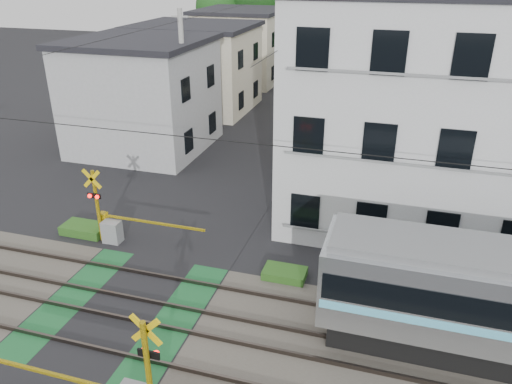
% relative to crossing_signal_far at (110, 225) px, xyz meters
% --- Properties ---
extents(ground, '(120.00, 120.00, 0.00)m').
position_rel_crossing_signal_far_xyz_m(ground, '(2.59, -3.65, -0.71)').
color(ground, black).
extents(track_bed, '(120.00, 120.00, 0.14)m').
position_rel_crossing_signal_far_xyz_m(track_bed, '(2.59, -3.65, -0.67)').
color(track_bed, '#47423A').
rests_on(track_bed, ground).
extents(crossing_signal_far, '(4.74, 0.65, 3.09)m').
position_rel_crossing_signal_far_xyz_m(crossing_signal_far, '(0.00, 0.00, 0.00)').
color(crossing_signal_far, yellow).
rests_on(crossing_signal_far, ground).
extents(apartment_block, '(10.20, 8.36, 9.30)m').
position_rel_crossing_signal_far_xyz_m(apartment_block, '(11.09, 5.84, 3.94)').
color(apartment_block, silver).
rests_on(apartment_block, ground).
extents(houses_row, '(22.07, 31.35, 6.80)m').
position_rel_crossing_signal_far_xyz_m(houses_row, '(2.84, 22.27, 2.53)').
color(houses_row, '#AAACAF').
rests_on(houses_row, ground).
extents(tree_hill, '(40.00, 10.70, 11.54)m').
position_rel_crossing_signal_far_xyz_m(tree_hill, '(3.26, 45.69, 4.90)').
color(tree_hill, '#1E501A').
rests_on(tree_hill, ground).
extents(catenary, '(60.00, 5.04, 7.00)m').
position_rel_crossing_signal_far_xyz_m(catenary, '(8.59, -3.62, 2.98)').
color(catenary, '#2D2D33').
rests_on(catenary, ground).
extents(utility_poles, '(7.90, 42.00, 8.00)m').
position_rel_crossing_signal_far_xyz_m(utility_poles, '(1.53, 19.35, 3.37)').
color(utility_poles, '#A5A5A0').
rests_on(utility_poles, ground).
extents(pedestrian, '(0.72, 0.50, 1.89)m').
position_rel_crossing_signal_far_xyz_m(pedestrian, '(2.14, 26.38, 0.23)').
color(pedestrian, '#2F2C38').
rests_on(pedestrian, ground).
extents(weed_patches, '(10.25, 8.80, 0.40)m').
position_rel_crossing_signal_far_xyz_m(weed_patches, '(4.34, -3.74, -0.53)').
color(weed_patches, '#2D5E1E').
rests_on(weed_patches, ground).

